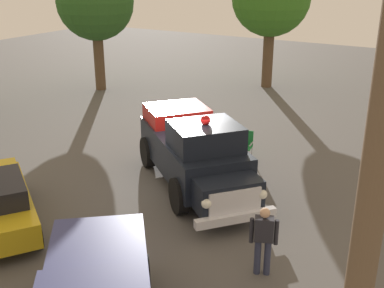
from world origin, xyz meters
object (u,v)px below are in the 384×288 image
(vintage_fire_truck, at_px, (195,150))
(lawn_chair_by_car, at_px, (246,143))
(spectator_standing, at_px, (264,237))
(oak_tree_distant, at_px, (95,2))

(vintage_fire_truck, relative_size, lawn_chair_by_car, 5.84)
(vintage_fire_truck, distance_m, spectator_standing, 4.89)
(vintage_fire_truck, xyz_separation_m, oak_tree_distant, (-10.70, 7.96, 3.46))
(lawn_chair_by_car, bearing_deg, oak_tree_distant, 155.46)
(lawn_chair_by_car, distance_m, spectator_standing, 6.92)
(vintage_fire_truck, height_order, lawn_chair_by_car, vintage_fire_truck)
(vintage_fire_truck, bearing_deg, lawn_chair_by_car, 81.55)
(spectator_standing, height_order, oak_tree_distant, oak_tree_distant)
(vintage_fire_truck, xyz_separation_m, spectator_standing, (3.67, -3.22, -0.23))
(vintage_fire_truck, height_order, oak_tree_distant, oak_tree_distant)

